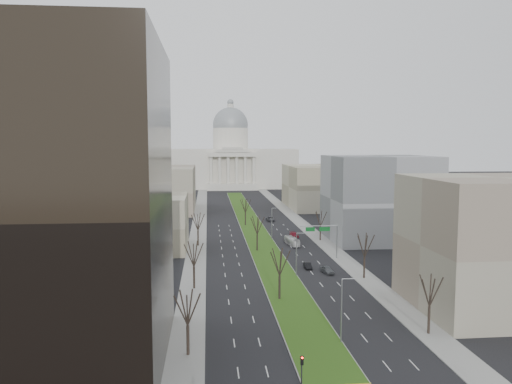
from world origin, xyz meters
TOP-DOWN VIEW (x-y plane):
  - ground at (0.00, 120.00)m, footprint 600.00×600.00m
  - median at (0.00, 118.99)m, footprint 8.00×222.03m
  - sidewalk_left at (-17.50, 95.00)m, footprint 5.00×330.00m
  - sidewalk_right at (17.50, 95.00)m, footprint 5.00×330.00m
  - capitol at (0.00, 269.59)m, footprint 80.00×46.00m
  - building_glass_tower at (-37.00, 18.00)m, footprint 34.00×30.00m
  - building_beige_left at (-33.00, 85.00)m, footprint 26.00×22.00m
  - building_tan_right at (33.00, 32.00)m, footprint 26.00×24.00m
  - building_grey_right at (34.00, 92.00)m, footprint 28.00×26.00m
  - building_far_left at (-35.00, 160.00)m, footprint 30.00×40.00m
  - building_far_right at (35.00, 165.00)m, footprint 30.00×40.00m
  - tree_left_near at (-17.20, 18.00)m, footprint 5.10×5.10m
  - tree_left_mid at (-17.20, 48.00)m, footprint 5.40×5.40m
  - tree_left_far at (-17.20, 88.00)m, footprint 5.28×5.28m
  - tree_right_near at (17.20, 22.00)m, footprint 5.16×5.16m
  - tree_right_mid at (17.20, 52.00)m, footprint 5.52×5.52m
  - tree_right_far at (17.20, 92.00)m, footprint 5.04×5.04m
  - tree_median_a at (-2.00, 40.00)m, footprint 5.40×5.40m
  - tree_median_b at (-2.00, 80.00)m, footprint 5.40×5.40m
  - tree_median_c at (-2.00, 120.00)m, footprint 5.40×5.40m
  - streetlamp_median_a at (3.76, 20.00)m, footprint 1.90×0.20m
  - streetlamp_median_b at (3.76, 55.00)m, footprint 1.90×0.20m
  - streetlamp_median_c at (3.76, 95.00)m, footprint 1.90×0.20m
  - traffic_signal_median at (-4.30, 6.93)m, footprint 0.32×0.41m
  - mast_arm_signs at (13.49, 70.03)m, footprint 9.12×0.24m
  - car_grey_near at (10.68, 56.75)m, footprint 2.51×4.71m
  - car_black at (7.34, 61.15)m, footprint 1.51×4.07m
  - car_red at (10.75, 98.18)m, footprint 2.38×4.85m
  - car_grey_far at (7.63, 129.02)m, footprint 2.64×5.60m
  - box_van at (8.12, 86.42)m, footprint 3.09×8.40m

SIDE VIEW (x-z plane):
  - ground at x=0.00m, z-range 0.00..0.00m
  - sidewalk_left at x=-17.50m, z-range 0.00..0.15m
  - sidewalk_right at x=17.50m, z-range 0.00..0.15m
  - median at x=0.00m, z-range 0.00..0.20m
  - car_black at x=7.34m, z-range 0.00..1.33m
  - car_red at x=10.75m, z-range 0.00..1.36m
  - car_grey_near at x=10.68m, z-range 0.00..1.53m
  - car_grey_far at x=7.63m, z-range 0.00..1.55m
  - box_van at x=8.12m, z-range 0.00..2.29m
  - traffic_signal_median at x=-4.30m, z-range 0.64..4.94m
  - streetlamp_median_a at x=3.76m, z-range 0.23..9.39m
  - streetlamp_median_b at x=3.76m, z-range 0.23..9.39m
  - streetlamp_median_c at x=3.76m, z-range 0.23..9.39m
  - mast_arm_signs at x=13.49m, z-range 2.06..10.15m
  - tree_right_far at x=17.20m, z-range 1.99..11.07m
  - tree_left_near at x=-17.20m, z-range 2.02..11.20m
  - tree_right_near at x=17.20m, z-range 2.04..11.33m
  - tree_left_far at x=-17.20m, z-range 2.09..11.59m
  - tree_left_mid at x=-17.20m, z-range 2.14..11.86m
  - tree_median_a at x=-2.00m, z-range 2.14..11.86m
  - tree_median_b at x=-2.00m, z-range 2.14..11.86m
  - tree_median_c at x=-2.00m, z-range 2.14..11.86m
  - building_beige_left at x=-33.00m, z-range 0.00..14.00m
  - tree_right_mid at x=17.20m, z-range 2.19..12.12m
  - building_far_left at x=-35.00m, z-range 0.00..18.00m
  - building_far_right at x=35.00m, z-range 0.00..18.00m
  - building_tan_right at x=33.00m, z-range 0.00..22.00m
  - building_grey_right at x=34.00m, z-range 0.00..24.00m
  - capitol at x=0.00m, z-range -11.19..43.81m
  - building_glass_tower at x=-37.00m, z-range 0.00..40.00m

